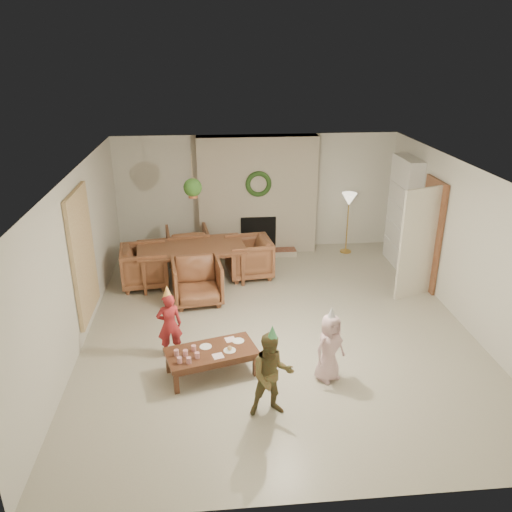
{
  "coord_description": "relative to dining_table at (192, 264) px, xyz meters",
  "views": [
    {
      "loc": [
        -1.0,
        -7.15,
        4.18
      ],
      "look_at": [
        -0.3,
        0.4,
        1.05
      ],
      "focal_mm": 35.7,
      "sensor_mm": 36.0,
      "label": 1
    }
  ],
  "objects": [
    {
      "name": "floor",
      "position": [
        1.39,
        -1.8,
        -0.35
      ],
      "size": [
        7.0,
        7.0,
        0.0
      ],
      "primitive_type": "plane",
      "color": "#B7B29E",
      "rests_on": "ground"
    },
    {
      "name": "ceiling",
      "position": [
        1.39,
        -1.8,
        2.15
      ],
      "size": [
        7.0,
        7.0,
        0.0
      ],
      "primitive_type": "plane",
      "rotation": [
        3.14,
        0.0,
        0.0
      ],
      "color": "white",
      "rests_on": "wall_back"
    },
    {
      "name": "wall_back",
      "position": [
        1.39,
        1.7,
        0.9
      ],
      "size": [
        7.0,
        0.0,
        7.0
      ],
      "primitive_type": "plane",
      "rotation": [
        1.57,
        0.0,
        0.0
      ],
      "color": "silver",
      "rests_on": "floor"
    },
    {
      "name": "wall_front",
      "position": [
        1.39,
        -5.3,
        0.9
      ],
      "size": [
        7.0,
        0.0,
        7.0
      ],
      "primitive_type": "plane",
      "rotation": [
        -1.57,
        0.0,
        0.0
      ],
      "color": "silver",
      "rests_on": "floor"
    },
    {
      "name": "wall_left",
      "position": [
        -1.61,
        -1.8,
        0.9
      ],
      "size": [
        0.0,
        7.0,
        7.0
      ],
      "primitive_type": "plane",
      "rotation": [
        1.57,
        0.0,
        1.57
      ],
      "color": "silver",
      "rests_on": "floor"
    },
    {
      "name": "wall_right",
      "position": [
        4.39,
        -1.8,
        0.9
      ],
      "size": [
        0.0,
        7.0,
        7.0
      ],
      "primitive_type": "plane",
      "rotation": [
        1.57,
        0.0,
        -1.57
      ],
      "color": "silver",
      "rests_on": "floor"
    },
    {
      "name": "fireplace_mass",
      "position": [
        1.39,
        1.5,
        0.9
      ],
      "size": [
        2.5,
        0.4,
        2.5
      ],
      "primitive_type": "cube",
      "color": "#4C2214",
      "rests_on": "floor"
    },
    {
      "name": "fireplace_hearth",
      "position": [
        1.39,
        1.15,
        -0.29
      ],
      "size": [
        1.6,
        0.3,
        0.12
      ],
      "primitive_type": "cube",
      "color": "maroon",
      "rests_on": "floor"
    },
    {
      "name": "fireplace_firebox",
      "position": [
        1.39,
        1.32,
        0.1
      ],
      "size": [
        0.75,
        0.12,
        0.75
      ],
      "primitive_type": "cube",
      "color": "black",
      "rests_on": "floor"
    },
    {
      "name": "fireplace_wreath",
      "position": [
        1.39,
        1.27,
        1.2
      ],
      "size": [
        0.54,
        0.1,
        0.54
      ],
      "primitive_type": "torus",
      "rotation": [
        1.57,
        0.0,
        0.0
      ],
      "color": "#1E4018",
      "rests_on": "fireplace_mass"
    },
    {
      "name": "floor_lamp_base",
      "position": [
        3.31,
        1.2,
        -0.34
      ],
      "size": [
        0.25,
        0.25,
        0.03
      ],
      "primitive_type": "cylinder",
      "color": "gold",
      "rests_on": "floor"
    },
    {
      "name": "floor_lamp_post",
      "position": [
        3.31,
        1.2,
        0.27
      ],
      "size": [
        0.03,
        0.03,
        1.19
      ],
      "primitive_type": "cylinder",
      "color": "gold",
      "rests_on": "floor"
    },
    {
      "name": "floor_lamp_shade",
      "position": [
        3.31,
        1.2,
        0.84
      ],
      "size": [
        0.32,
        0.32,
        0.27
      ],
      "primitive_type": "cone",
      "rotation": [
        3.14,
        0.0,
        0.0
      ],
      "color": "beige",
      "rests_on": "floor_lamp_post"
    },
    {
      "name": "bookshelf_carcass",
      "position": [
        4.23,
        0.5,
        0.75
      ],
      "size": [
        0.3,
        1.0,
        2.2
      ],
      "primitive_type": "cube",
      "color": "white",
      "rests_on": "floor"
    },
    {
      "name": "bookshelf_shelf_a",
      "position": [
        4.21,
        0.5,
        0.1
      ],
      "size": [
        0.3,
        0.92,
        0.03
      ],
      "primitive_type": "cube",
      "color": "white",
      "rests_on": "bookshelf_carcass"
    },
    {
      "name": "bookshelf_shelf_b",
      "position": [
        4.21,
        0.5,
        0.5
      ],
      "size": [
        0.3,
        0.92,
        0.03
      ],
      "primitive_type": "cube",
      "color": "white",
      "rests_on": "bookshelf_carcass"
    },
    {
      "name": "bookshelf_shelf_c",
      "position": [
        4.21,
        0.5,
        0.9
      ],
      "size": [
        0.3,
        0.92,
        0.03
      ],
      "primitive_type": "cube",
      "color": "white",
      "rests_on": "bookshelf_carcass"
    },
    {
      "name": "bookshelf_shelf_d",
      "position": [
        4.21,
        0.5,
        1.3
      ],
      "size": [
        0.3,
        0.92,
        0.03
      ],
      "primitive_type": "cube",
      "color": "white",
      "rests_on": "bookshelf_carcass"
    },
    {
      "name": "books_row_lower",
      "position": [
        4.19,
        0.35,
        0.24
      ],
      "size": [
        0.2,
        0.4,
        0.24
      ],
      "primitive_type": "cube",
      "color": "#A81F30",
      "rests_on": "bookshelf_shelf_a"
    },
    {
      "name": "books_row_mid",
      "position": [
        4.19,
        0.55,
        0.64
      ],
      "size": [
        0.2,
        0.44,
        0.24
      ],
      "primitive_type": "cube",
      "color": "#235083",
      "rests_on": "bookshelf_shelf_b"
    },
    {
      "name": "books_row_upper",
      "position": [
        4.19,
        0.4,
        1.03
      ],
      "size": [
        0.2,
        0.36,
        0.22
      ],
      "primitive_type": "cube",
      "color": "gold",
      "rests_on": "bookshelf_shelf_c"
    },
    {
      "name": "door_frame",
      "position": [
        4.35,
        -0.6,
        0.67
      ],
      "size": [
        0.05,
        0.86,
        2.04
      ],
      "primitive_type": "cube",
      "color": "brown",
      "rests_on": "floor"
    },
    {
      "name": "door_leaf",
      "position": [
        3.97,
        -0.98,
        0.65
      ],
      "size": [
        0.77,
        0.32,
        2.0
      ],
      "primitive_type": "cube",
      "rotation": [
        0.0,
        0.0,
        -1.22
      ],
      "color": "beige",
      "rests_on": "floor"
    },
    {
      "name": "curtain_panel",
      "position": [
        -1.57,
        -1.6,
        0.9
      ],
      "size": [
        0.06,
        1.2,
        2.0
      ],
      "primitive_type": "cube",
      "color": "beige",
      "rests_on": "wall_left"
    },
    {
      "name": "dining_table",
      "position": [
        0.0,
        0.0,
        0.0
      ],
      "size": [
        2.12,
        1.35,
        0.7
      ],
      "primitive_type": "imported",
      "rotation": [
        0.0,
        0.0,
        0.12
      ],
      "color": "brown",
      "rests_on": "floor"
    },
    {
      "name": "dining_chair_near",
      "position": [
        0.11,
        -0.87,
        0.04
      ],
      "size": [
        0.93,
        0.95,
        0.78
      ],
      "primitive_type": "imported",
      "rotation": [
        0.0,
        0.0,
        0.12
      ],
      "color": "brown",
      "rests_on": "floor"
    },
    {
      "name": "dining_chair_far",
      "position": [
        -0.11,
        0.87,
        0.04
      ],
      "size": [
        0.93,
        0.95,
        0.78
      ],
      "primitive_type": "imported",
      "rotation": [
        0.0,
        0.0,
        3.27
      ],
      "color": "brown",
      "rests_on": "floor"
    },
    {
      "name": "dining_chair_left",
      "position": [
        -0.87,
        -0.11,
        0.04
      ],
      "size": [
        0.95,
        0.93,
        0.78
      ],
      "primitive_type": "imported",
      "rotation": [
        0.0,
        0.0,
        1.69
      ],
      "color": "brown",
      "rests_on": "floor"
    },
    {
      "name": "dining_chair_right",
      "position": [
        1.09,
        0.14,
        0.04
      ],
      "size": [
        0.95,
        0.93,
        0.78
      ],
      "primitive_type": "imported",
      "rotation": [
        0.0,
        0.0,
        -1.45
      ],
      "color": "brown",
      "rests_on": "floor"
    },
    {
      "name": "hanging_plant_cord",
      "position": [
        0.09,
        -0.3,
        1.8
      ],
      "size": [
        0.01,
        0.01,
        0.7
      ],
      "primitive_type": "cylinder",
      "color": "tan",
      "rests_on": "ceiling"
    },
    {
      "name": "hanging_plant_pot",
      "position": [
        0.09,
        -0.3,
        1.45
      ],
      "size": [
        0.16,
        0.16,
        0.12
      ],
      "primitive_type": "cylinder",
      "color": "brown",
      "rests_on": "hanging_plant_cord"
    },
    {
      "name": "hanging_plant_foliage",
      "position": [
        0.09,
        -0.3,
        1.57
      ],
      "size": [
        0.32,
        0.32,
        0.32
      ],
      "primitive_type": "sphere",
      "color": "#26521B",
      "rests_on": "hanging_plant_pot"
    },
    {
      "name": "coffee_table_top",
      "position": [
        0.33,
        -3.04,
        -0.01
      ],
      "size": [
        1.32,
        0.9,
        0.06
      ],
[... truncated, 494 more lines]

